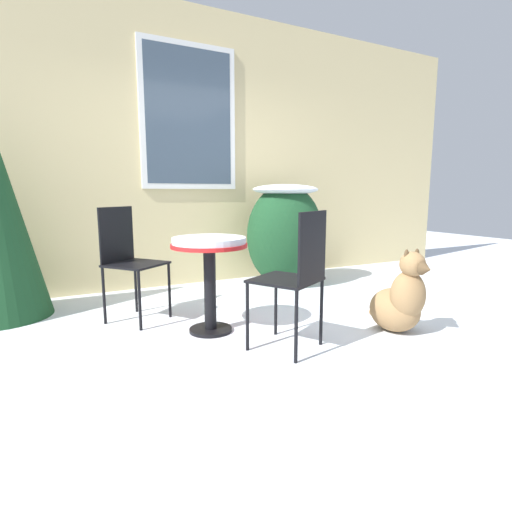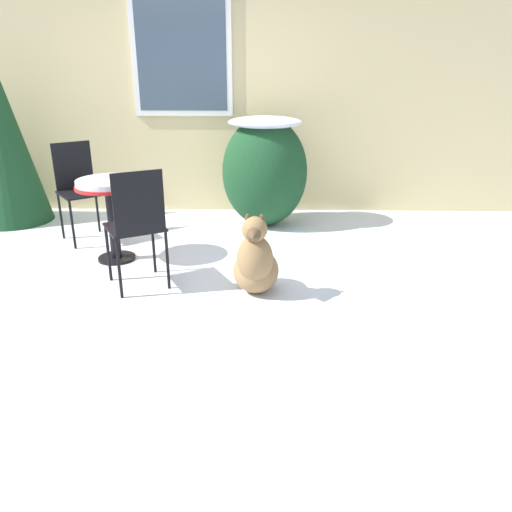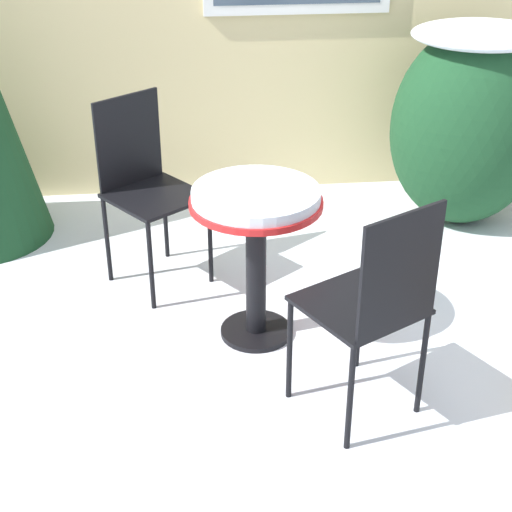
{
  "view_description": "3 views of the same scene",
  "coord_description": "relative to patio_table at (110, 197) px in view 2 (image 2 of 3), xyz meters",
  "views": [
    {
      "loc": [
        -1.54,
        -2.38,
        1.08
      ],
      "look_at": [
        0.0,
        0.6,
        0.55
      ],
      "focal_mm": 28.0,
      "sensor_mm": 36.0,
      "label": 1
    },
    {
      "loc": [
        0.91,
        -3.79,
        1.68
      ],
      "look_at": [
        0.83,
        -0.18,
        0.29
      ],
      "focal_mm": 35.0,
      "sensor_mm": 36.0,
      "label": 2
    },
    {
      "loc": [
        -0.79,
        -2.6,
        2.13
      ],
      "look_at": [
        -0.47,
        0.47,
        0.42
      ],
      "focal_mm": 55.0,
      "sensor_mm": 36.0,
      "label": 3
    }
  ],
  "objects": [
    {
      "name": "patio_chair_far_side",
      "position": [
        0.38,
        -0.62,
        -0.05
      ],
      "size": [
        0.56,
        0.56,
        0.97
      ],
      "rotation": [
        0.0,
        0.0,
        3.64
      ],
      "color": "black",
      "rests_on": "ground_plane"
    },
    {
      "name": "evergreen_bush",
      "position": [
        -1.5,
        1.18,
        0.36
      ],
      "size": [
        0.83,
        0.83,
        1.9
      ],
      "color": "#194223",
      "rests_on": "ground_plane"
    },
    {
      "name": "shrub_left",
      "position": [
        1.35,
        1.1,
        0.04
      ],
      "size": [
        0.92,
        0.78,
        1.18
      ],
      "color": "#194223",
      "rests_on": "ground_plane"
    },
    {
      "name": "ground_plane",
      "position": [
        0.47,
        -0.47,
        -0.59
      ],
      "size": [
        16.0,
        16.0,
        0.0
      ],
      "primitive_type": "plane",
      "color": "silver"
    },
    {
      "name": "house_wall",
      "position": [
        0.47,
        1.73,
        1.0
      ],
      "size": [
        8.0,
        0.1,
        3.15
      ],
      "color": "#D1BC84",
      "rests_on": "ground_plane"
    },
    {
      "name": "patio_chair_near_table",
      "position": [
        -0.5,
        0.6,
        -0.05
      ],
      "size": [
        0.58,
        0.58,
        0.97
      ],
      "rotation": [
        0.0,
        0.0,
        0.65
      ],
      "color": "black",
      "rests_on": "ground_plane"
    },
    {
      "name": "dog",
      "position": [
        1.3,
        -0.7,
        -0.34
      ],
      "size": [
        0.38,
        0.62,
        0.67
      ],
      "rotation": [
        0.0,
        0.0,
        -0.04
      ],
      "color": "#937047",
      "rests_on": "ground_plane"
    },
    {
      "name": "patio_table",
      "position": [
        0.0,
        0.0,
        0.0
      ],
      "size": [
        0.59,
        0.59,
        0.75
      ],
      "color": "black",
      "rests_on": "ground_plane"
    }
  ]
}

